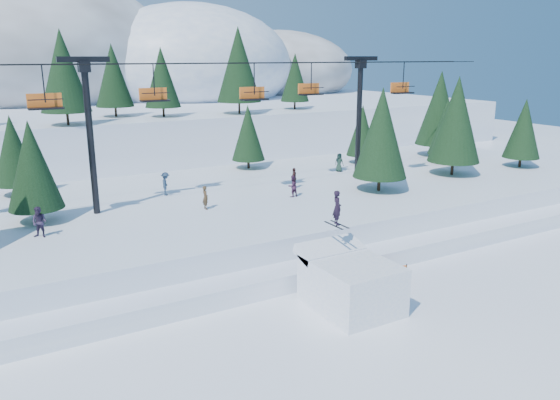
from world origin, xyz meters
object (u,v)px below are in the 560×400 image
banner_near (385,272)px  banner_far (425,243)px  jump_kicker (350,282)px  chairlift (231,105)px

banner_near → banner_far: same height
jump_kicker → chairlift: bearing=87.4°
jump_kicker → banner_near: 4.35m
banner_far → chairlift: bearing=127.7°
jump_kicker → banner_near: bearing=24.4°
banner_near → banner_far: 6.35m
chairlift → banner_near: chairlift is taller
banner_near → banner_far: size_ratio=0.98×
banner_near → banner_far: (5.77, 2.64, 0.00)m
chairlift → banner_near: size_ratio=16.65×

